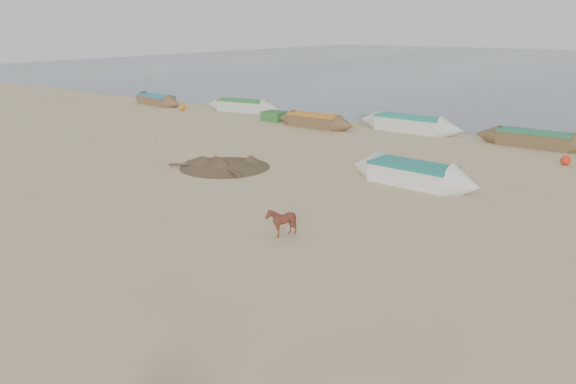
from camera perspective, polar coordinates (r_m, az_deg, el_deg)
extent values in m
plane|color=tan|center=(15.26, -8.92, -7.12)|extent=(140.00, 140.00, 0.00)
imported|color=#5C281D|center=(16.71, -0.71, -3.04)|extent=(1.09, 1.05, 0.93)
cone|color=brown|center=(25.03, -6.44, 3.01)|extent=(4.49, 4.49, 0.44)
cube|color=#306B30|center=(37.06, -1.38, 7.72)|extent=(1.40, 1.20, 0.60)
sphere|color=red|center=(28.17, 26.36, 2.90)|extent=(0.44, 0.44, 0.44)
cube|color=slate|center=(35.81, 8.40, 7.20)|extent=(1.20, 1.10, 0.56)
sphere|color=orange|center=(42.11, -10.72, 8.45)|extent=(0.48, 0.48, 0.48)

